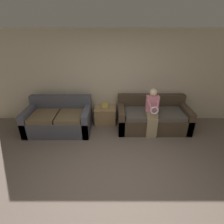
% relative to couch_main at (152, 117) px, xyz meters
% --- Properties ---
extents(ground_plane, '(14.00, 14.00, 0.00)m').
position_rel_couch_main_xyz_m(ground_plane, '(-1.06, -2.12, -0.31)').
color(ground_plane, '#6B5B51').
extents(wall_back, '(7.31, 0.06, 2.55)m').
position_rel_couch_main_xyz_m(wall_back, '(-1.06, 0.55, 0.97)').
color(wall_back, beige).
rests_on(wall_back, ground_plane).
extents(couch_main, '(1.90, 0.98, 0.84)m').
position_rel_couch_main_xyz_m(couch_main, '(0.00, 0.00, 0.00)').
color(couch_main, '#473828').
rests_on(couch_main, ground_plane).
extents(couch_side, '(1.69, 0.98, 0.86)m').
position_rel_couch_main_xyz_m(couch_side, '(-2.54, -0.13, 0.00)').
color(couch_side, '#4C4C56').
rests_on(couch_side, ground_plane).
extents(child_left_seated, '(0.31, 0.38, 1.23)m').
position_rel_couch_main_xyz_m(child_left_seated, '(-0.12, -0.41, 0.37)').
color(child_left_seated, tan).
rests_on(child_left_seated, ground_plane).
extents(side_shelf, '(0.61, 0.48, 0.47)m').
position_rel_couch_main_xyz_m(side_shelf, '(-1.31, 0.26, -0.06)').
color(side_shelf, '#9E7A51').
rests_on(side_shelf, ground_plane).
extents(book_stack, '(0.19, 0.27, 0.09)m').
position_rel_couch_main_xyz_m(book_stack, '(-1.31, 0.26, 0.21)').
color(book_stack, gray).
rests_on(book_stack, side_shelf).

